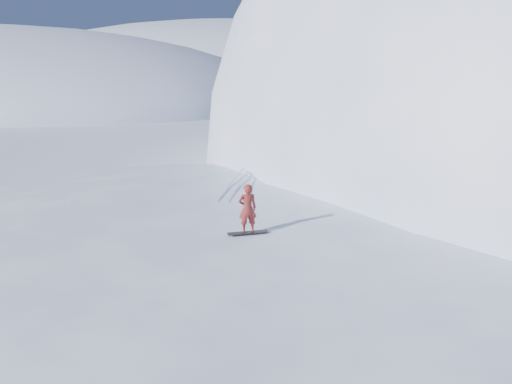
% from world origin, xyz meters
% --- Properties ---
extents(ground, '(400.00, 400.00, 0.00)m').
position_xyz_m(ground, '(0.00, 0.00, 0.00)').
color(ground, white).
rests_on(ground, ground).
extents(near_ridge, '(36.00, 28.00, 4.80)m').
position_xyz_m(near_ridge, '(1.00, 3.00, 0.00)').
color(near_ridge, white).
rests_on(near_ridge, ground).
extents(peak_shoulder, '(28.00, 24.00, 18.00)m').
position_xyz_m(peak_shoulder, '(10.00, 20.00, 0.00)').
color(peak_shoulder, white).
rests_on(peak_shoulder, ground).
extents(far_ridge_c, '(140.00, 90.00, 36.00)m').
position_xyz_m(far_ridge_c, '(-40.00, 110.00, 0.00)').
color(far_ridge_c, white).
rests_on(far_ridge_c, ground).
extents(wind_bumps, '(16.00, 14.40, 1.00)m').
position_xyz_m(wind_bumps, '(-0.56, 2.12, 0.00)').
color(wind_bumps, white).
rests_on(wind_bumps, ground).
extents(snowboard, '(1.28, 0.84, 0.02)m').
position_xyz_m(snowboard, '(1.92, 0.07, 2.41)').
color(snowboard, black).
rests_on(snowboard, near_ridge).
extents(snowboarder, '(0.70, 0.62, 1.62)m').
position_xyz_m(snowboarder, '(1.92, 0.07, 3.23)').
color(snowboarder, maroon).
rests_on(snowboarder, snowboard).
extents(board_tracks, '(2.06, 5.96, 0.04)m').
position_xyz_m(board_tracks, '(-0.17, 5.96, 2.42)').
color(board_tracks, silver).
rests_on(board_tracks, ground).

